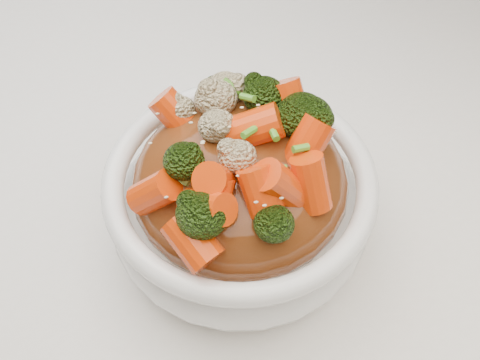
{
  "coord_description": "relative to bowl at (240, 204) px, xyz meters",
  "views": [
    {
      "loc": [
        -0.04,
        -0.26,
        1.16
      ],
      "look_at": [
        -0.0,
        -0.0,
        0.82
      ],
      "focal_mm": 42.0,
      "sensor_mm": 36.0,
      "label": 1
    }
  ],
  "objects": [
    {
      "name": "sauce_base",
      "position": [
        0.0,
        0.0,
        0.03
      ],
      "size": [
        0.18,
        0.18,
        0.09
      ],
      "primitive_type": "ellipsoid",
      "rotation": [
        0.0,
        0.0,
        -0.09
      ],
      "color": "#632D10",
      "rests_on": "bowl"
    },
    {
      "name": "bowl",
      "position": [
        0.0,
        0.0,
        0.0
      ],
      "size": [
        0.22,
        0.22,
        0.08
      ],
      "primitive_type": null,
      "rotation": [
        0.0,
        0.0,
        -0.09
      ],
      "color": "white",
      "rests_on": "tablecloth"
    },
    {
      "name": "scallions",
      "position": [
        0.0,
        0.0,
        0.09
      ],
      "size": [
        0.13,
        0.13,
        0.02
      ],
      "primitive_type": null,
      "rotation": [
        0.0,
        0.0,
        -0.09
      ],
      "color": "#489121",
      "rests_on": "sauce_base"
    },
    {
      "name": "broccoli",
      "position": [
        0.0,
        0.0,
        0.09
      ],
      "size": [
        0.18,
        0.18,
        0.04
      ],
      "primitive_type": null,
      "rotation": [
        0.0,
        0.0,
        -0.09
      ],
      "color": "black",
      "rests_on": "sauce_base"
    },
    {
      "name": "tablecloth",
      "position": [
        0.0,
        0.0,
        -0.06
      ],
      "size": [
        1.2,
        0.8,
        0.04
      ],
      "primitive_type": "cube",
      "color": "white",
      "rests_on": "dining_table"
    },
    {
      "name": "carrots",
      "position": [
        0.0,
        0.0,
        0.09
      ],
      "size": [
        0.18,
        0.18,
        0.05
      ],
      "primitive_type": null,
      "rotation": [
        0.0,
        0.0,
        -0.09
      ],
      "color": "#E23D07",
      "rests_on": "sauce_base"
    },
    {
      "name": "cauliflower",
      "position": [
        0.0,
        0.0,
        0.09
      ],
      "size": [
        0.18,
        0.18,
        0.03
      ],
      "primitive_type": null,
      "rotation": [
        0.0,
        0.0,
        -0.09
      ],
      "color": "#CBB98B",
      "rests_on": "sauce_base"
    },
    {
      "name": "sesame_seeds",
      "position": [
        0.0,
        0.0,
        0.09
      ],
      "size": [
        0.16,
        0.16,
        0.01
      ],
      "primitive_type": null,
      "rotation": [
        0.0,
        0.0,
        -0.09
      ],
      "color": "beige",
      "rests_on": "sauce_base"
    }
  ]
}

